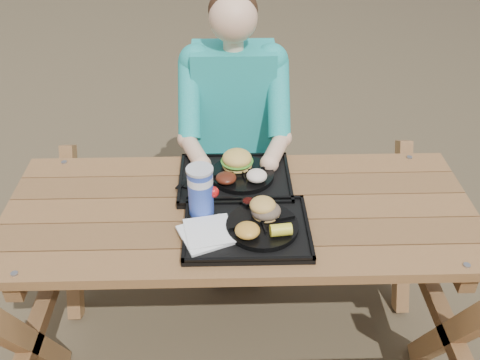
{
  "coord_description": "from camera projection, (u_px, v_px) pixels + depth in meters",
  "views": [
    {
      "loc": [
        -0.04,
        -1.61,
        2.01
      ],
      "look_at": [
        0.0,
        0.0,
        0.88
      ],
      "focal_mm": 40.0,
      "sensor_mm": 36.0,
      "label": 1
    }
  ],
  "objects": [
    {
      "name": "tray_far",
      "position": [
        235.0,
        180.0,
        2.18
      ],
      "size": [
        0.45,
        0.35,
        0.02
      ],
      "primitive_type": "cube",
      "color": "black",
      "rests_on": "picnic_table"
    },
    {
      "name": "cutlery_far",
      "position": [
        192.0,
        177.0,
        2.17
      ],
      "size": [
        0.07,
        0.16,
        0.01
      ],
      "primitive_type": "cube",
      "rotation": [
        0.0,
        0.0,
        -0.28
      ],
      "color": "black",
      "rests_on": "tray_far"
    },
    {
      "name": "potato_salad",
      "position": [
        257.0,
        176.0,
        2.11
      ],
      "size": [
        0.08,
        0.08,
        0.05
      ],
      "primitive_type": "ellipsoid",
      "color": "white",
      "rests_on": "plate_far"
    },
    {
      "name": "mac_cheese",
      "position": [
        247.0,
        230.0,
        1.84
      ],
      "size": [
        0.09,
        0.09,
        0.04
      ],
      "primitive_type": "ellipsoid",
      "color": "gold",
      "rests_on": "plate_near"
    },
    {
      "name": "napkin_stack",
      "position": [
        206.0,
        234.0,
        1.87
      ],
      "size": [
        0.22,
        0.22,
        0.02
      ],
      "primitive_type": "cube",
      "rotation": [
        0.0,
        0.0,
        0.4
      ],
      "color": "white",
      "rests_on": "tray_near"
    },
    {
      "name": "diner",
      "position": [
        234.0,
        144.0,
        2.64
      ],
      "size": [
        0.48,
        0.84,
        1.28
      ],
      "primitive_type": null,
      "color": "teal",
      "rests_on": "ground"
    },
    {
      "name": "baked_beans",
      "position": [
        226.0,
        178.0,
        2.1
      ],
      "size": [
        0.08,
        0.08,
        0.04
      ],
      "primitive_type": "ellipsoid",
      "color": "#521D10",
      "rests_on": "plate_far"
    },
    {
      "name": "plate_near",
      "position": [
        262.0,
        226.0,
        1.91
      ],
      "size": [
        0.26,
        0.26,
        0.02
      ],
      "primitive_type": "cylinder",
      "color": "black",
      "rests_on": "tray_near"
    },
    {
      "name": "soda_cup",
      "position": [
        201.0,
        192.0,
        1.93
      ],
      "size": [
        0.09,
        0.09,
        0.19
      ],
      "primitive_type": "cylinder",
      "color": "#1636AA",
      "rests_on": "tray_near"
    },
    {
      "name": "corn_cob",
      "position": [
        281.0,
        230.0,
        1.84
      ],
      "size": [
        0.08,
        0.08,
        0.04
      ],
      "primitive_type": null,
      "rotation": [
        0.0,
        0.0,
        0.13
      ],
      "color": "#FFF035",
      "rests_on": "plate_near"
    },
    {
      "name": "picnic_table",
      "position": [
        240.0,
        278.0,
        2.26
      ],
      "size": [
        1.8,
        1.49,
        0.75
      ],
      "primitive_type": null,
      "color": "#999999",
      "rests_on": "ground"
    },
    {
      "name": "plate_far",
      "position": [
        242.0,
        175.0,
        2.17
      ],
      "size": [
        0.26,
        0.26,
        0.02
      ],
      "primitive_type": "cylinder",
      "color": "black",
      "rests_on": "tray_far"
    },
    {
      "name": "tray_near",
      "position": [
        247.0,
        230.0,
        1.92
      ],
      "size": [
        0.45,
        0.35,
        0.02
      ],
      "primitive_type": "cube",
      "color": "black",
      "rests_on": "picnic_table"
    },
    {
      "name": "burger",
      "position": [
        237.0,
        155.0,
        2.17
      ],
      "size": [
        0.12,
        0.12,
        0.11
      ],
      "primitive_type": null,
      "color": "#E8B852",
      "rests_on": "plate_far"
    },
    {
      "name": "condiment_mustard",
      "position": [
        259.0,
        203.0,
        2.01
      ],
      "size": [
        0.06,
        0.06,
        0.03
      ],
      "primitive_type": "cylinder",
      "color": "gold",
      "rests_on": "tray_near"
    },
    {
      "name": "condiment_bbq",
      "position": [
        248.0,
        204.0,
        2.0
      ],
      "size": [
        0.05,
        0.05,
        0.03
      ],
      "primitive_type": "cylinder",
      "color": "black",
      "rests_on": "tray_near"
    },
    {
      "name": "ground",
      "position": [
        240.0,
        336.0,
        2.47
      ],
      "size": [
        60.0,
        60.0,
        0.0
      ],
      "primitive_type": "plane",
      "color": "#999999",
      "rests_on": "ground"
    },
    {
      "name": "sandwich",
      "position": [
        266.0,
        204.0,
        1.91
      ],
      "size": [
        0.1,
        0.1,
        0.1
      ],
      "primitive_type": null,
      "color": "gold",
      "rests_on": "plate_near"
    }
  ]
}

